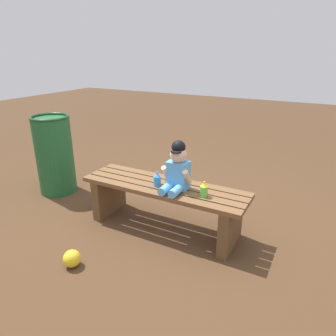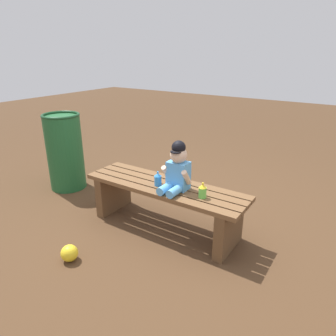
% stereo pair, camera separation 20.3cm
% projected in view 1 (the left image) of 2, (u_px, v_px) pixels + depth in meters
% --- Properties ---
extents(ground_plane, '(16.00, 16.00, 0.00)m').
position_uv_depth(ground_plane, '(164.00, 227.00, 2.74)').
color(ground_plane, '#4C331E').
extents(park_bench, '(1.43, 0.40, 0.41)m').
position_uv_depth(park_bench, '(164.00, 199.00, 2.64)').
color(park_bench, brown).
rests_on(park_bench, ground_plane).
extents(child_figure, '(0.23, 0.27, 0.40)m').
position_uv_depth(child_figure, '(177.00, 169.00, 2.45)').
color(child_figure, '#59A5E5').
rests_on(child_figure, park_bench).
extents(sippy_cup_left, '(0.06, 0.06, 0.12)m').
position_uv_depth(sippy_cup_left, '(157.00, 179.00, 2.55)').
color(sippy_cup_left, '#338CE5').
rests_on(sippy_cup_left, park_bench).
extents(sippy_cup_right, '(0.06, 0.06, 0.12)m').
position_uv_depth(sippy_cup_right, '(204.00, 189.00, 2.37)').
color(sippy_cup_right, '#66CC4C').
rests_on(sippy_cup_right, park_bench).
extents(toy_ball, '(0.13, 0.13, 0.13)m').
position_uv_depth(toy_ball, '(72.00, 258.00, 2.22)').
color(toy_ball, yellow).
rests_on(toy_ball, ground_plane).
extents(trash_bin, '(0.40, 0.40, 0.84)m').
position_uv_depth(trash_bin, '(55.00, 154.00, 3.30)').
color(trash_bin, '#1E592D').
rests_on(trash_bin, ground_plane).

